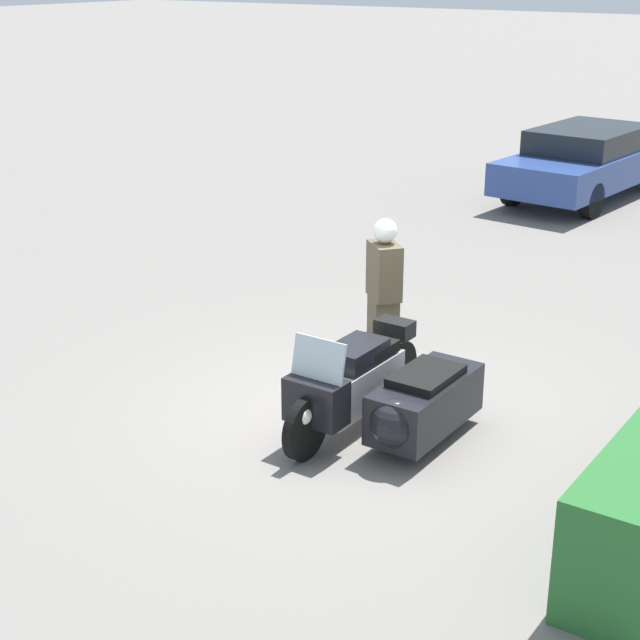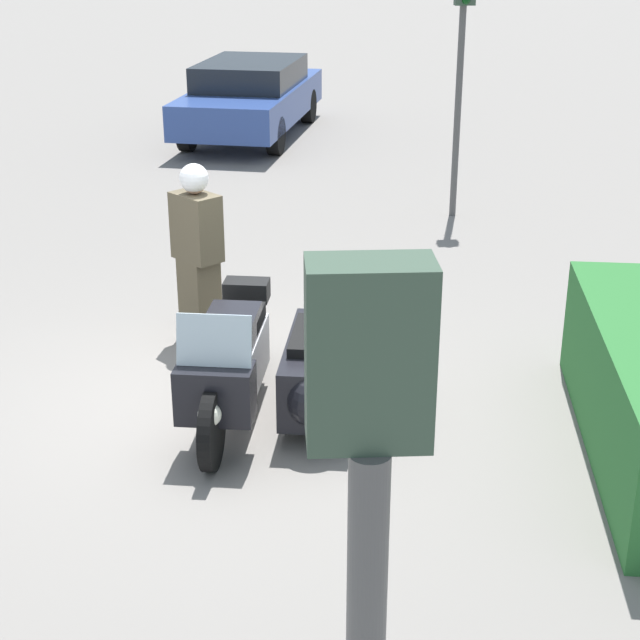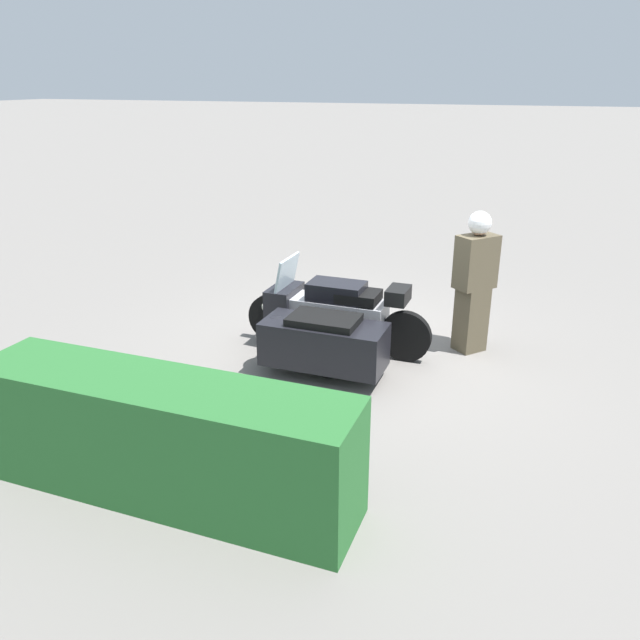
{
  "view_description": "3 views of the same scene",
  "coord_description": "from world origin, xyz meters",
  "views": [
    {
      "loc": [
        7.95,
        4.95,
        4.5
      ],
      "look_at": [
        0.38,
        -0.23,
        1.1
      ],
      "focal_mm": 55.0,
      "sensor_mm": 36.0,
      "label": 1
    },
    {
      "loc": [
        7.5,
        1.57,
        3.88
      ],
      "look_at": [
        -0.24,
        0.8,
        0.67
      ],
      "focal_mm": 55.0,
      "sensor_mm": 36.0,
      "label": 2
    },
    {
      "loc": [
        -2.08,
        6.92,
        3.19
      ],
      "look_at": [
        0.16,
        0.96,
        0.72
      ],
      "focal_mm": 35.0,
      "sensor_mm": 36.0,
      "label": 3
    }
  ],
  "objects": [
    {
      "name": "officer_rider",
      "position": [
        -1.29,
        -0.49,
        0.93
      ],
      "size": [
        0.53,
        0.55,
        1.75
      ],
      "rotation": [
        0.0,
        0.0,
        -0.7
      ],
      "color": "brown",
      "rests_on": "ground"
    },
    {
      "name": "hedge_bush_curbside",
      "position": [
        0.6,
        3.35,
        0.51
      ],
      "size": [
        3.21,
        0.73,
        1.02
      ],
      "primitive_type": "cube",
      "color": "#28662D",
      "rests_on": "ground"
    },
    {
      "name": "ground_plane",
      "position": [
        0.0,
        0.0,
        0.0
      ],
      "size": [
        160.0,
        160.0,
        0.0
      ],
      "primitive_type": "plane",
      "color": "slate"
    },
    {
      "name": "police_motorcycle",
      "position": [
        0.31,
        0.51,
        0.46
      ],
      "size": [
        2.38,
        1.34,
        1.15
      ],
      "rotation": [
        0.0,
        0.0,
        -0.0
      ],
      "color": "black",
      "rests_on": "ground"
    }
  ]
}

